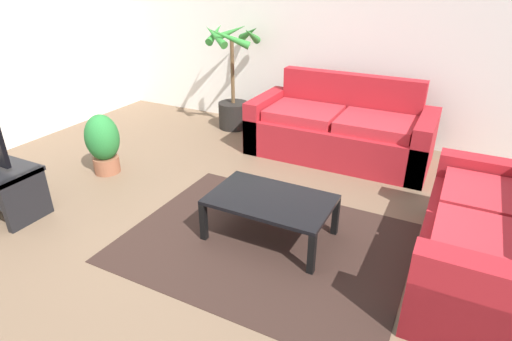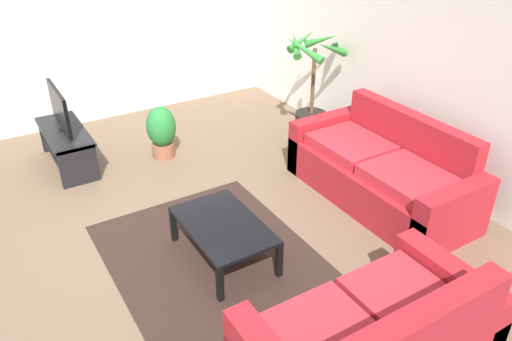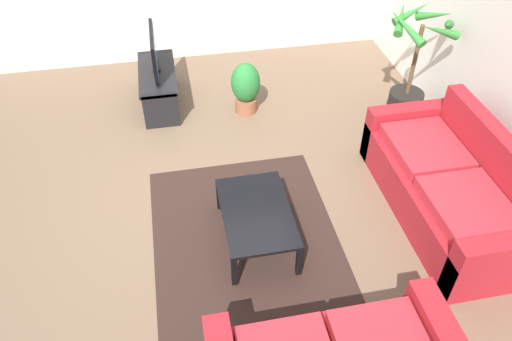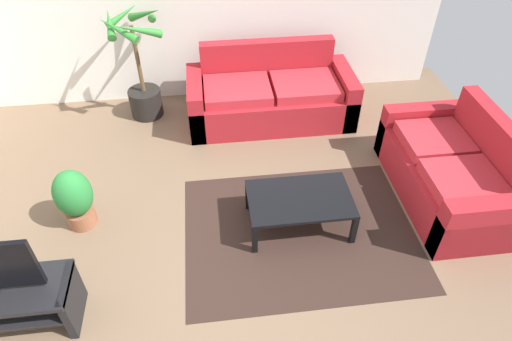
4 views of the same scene
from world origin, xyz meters
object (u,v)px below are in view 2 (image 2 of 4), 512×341
object	(u,v)px
tv_stand	(66,142)
tv	(60,109)
potted_plant_small	(161,131)
couch_main	(382,174)
coffee_table	(223,228)
potted_palm	(312,100)

from	to	relation	value
tv_stand	tv	size ratio (longest dim) A/B	1.33
tv	potted_plant_small	world-z (taller)	tv
tv_stand	couch_main	bearing A→B (deg)	46.70
tv	coffee_table	size ratio (longest dim) A/B	0.85
potted_palm	potted_plant_small	xyz separation A→B (m)	(-0.52, -1.85, -0.19)
couch_main	tv_stand	size ratio (longest dim) A/B	1.85
tv_stand	tv	distance (m)	0.42
tv	potted_palm	distance (m)	3.03
tv_stand	coffee_table	world-z (taller)	tv_stand
potted_palm	potted_plant_small	size ratio (longest dim) A/B	2.14
couch_main	tv	bearing A→B (deg)	-133.33
couch_main	potted_plant_small	size ratio (longest dim) A/B	3.13
couch_main	potted_palm	world-z (taller)	potted_palm
tv_stand	tv	world-z (taller)	tv
coffee_table	potted_plant_small	world-z (taller)	potted_plant_small
tv	potted_palm	world-z (taller)	potted_palm
tv	coffee_table	world-z (taller)	tv
couch_main	potted_plant_small	xyz separation A→B (m)	(-2.10, -1.59, 0.05)
potted_plant_small	couch_main	bearing A→B (deg)	37.19
couch_main	tv_stand	xyz separation A→B (m)	(-2.47, -2.63, -0.00)
coffee_table	potted_plant_small	xyz separation A→B (m)	(-2.10, 0.28, 0.03)
potted_palm	tv_stand	bearing A→B (deg)	-107.38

